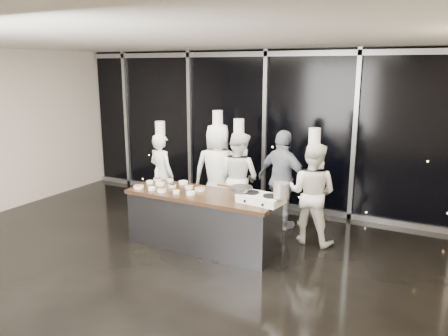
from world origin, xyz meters
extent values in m
plane|color=black|center=(0.00, 0.00, 0.00)|extent=(9.00, 9.00, 0.00)
cube|color=beige|center=(0.00, 3.50, 1.60)|extent=(9.00, 0.02, 3.20)
cube|color=beige|center=(0.00, 0.00, 3.20)|extent=(9.00, 7.00, 0.02)
cube|color=black|center=(0.00, 3.44, 1.60)|extent=(8.90, 0.04, 3.18)
cube|color=#94969C|center=(0.00, 3.39, 3.10)|extent=(8.90, 0.08, 0.10)
cube|color=#94969C|center=(0.00, 3.39, 0.05)|extent=(8.90, 0.08, 0.10)
cube|color=#94969C|center=(-3.60, 3.39, 1.60)|extent=(0.08, 0.08, 3.20)
cube|color=#94969C|center=(-1.80, 3.39, 1.60)|extent=(0.08, 0.08, 3.20)
cube|color=#94969C|center=(0.00, 3.39, 1.60)|extent=(0.08, 0.08, 3.20)
cube|color=#94969C|center=(1.80, 3.39, 1.60)|extent=(0.08, 0.08, 3.20)
cube|color=#3B3B40|center=(0.00, 0.90, 0.42)|extent=(2.40, 0.80, 0.84)
cube|color=#3A2718|center=(0.00, 0.90, 0.87)|extent=(2.46, 0.86, 0.06)
cube|color=white|center=(1.00, 0.89, 0.96)|extent=(0.70, 0.48, 0.12)
cylinder|color=black|center=(0.84, 0.91, 1.03)|extent=(0.25, 0.25, 0.02)
cylinder|color=black|center=(1.16, 0.87, 1.03)|extent=(0.25, 0.25, 0.02)
cylinder|color=black|center=(0.82, 0.70, 0.95)|extent=(0.04, 0.02, 0.04)
cylinder|color=black|center=(1.12, 0.66, 0.95)|extent=(0.04, 0.02, 0.04)
cylinder|color=gray|center=(0.67, 0.91, 1.07)|extent=(0.37, 0.37, 0.06)
cube|color=#4C2B14|center=(0.38, 0.95, 1.07)|extent=(0.25, 0.06, 0.02)
cylinder|color=silver|center=(1.33, 0.84, 1.15)|extent=(0.24, 0.24, 0.22)
cylinder|color=white|center=(-1.09, 0.67, 0.92)|extent=(0.16, 0.16, 0.04)
cylinder|color=#D05722|center=(-1.09, 0.67, 0.94)|extent=(0.14, 0.14, 0.01)
cylinder|color=white|center=(-1.12, 1.00, 0.92)|extent=(0.12, 0.12, 0.04)
cylinder|color=beige|center=(-1.12, 1.00, 0.94)|extent=(0.10, 0.10, 0.01)
cylinder|color=white|center=(-1.11, 1.22, 0.92)|extent=(0.14, 0.14, 0.04)
cylinder|color=black|center=(-1.11, 1.22, 0.94)|extent=(0.12, 0.12, 0.01)
cylinder|color=white|center=(-0.83, 0.68, 0.92)|extent=(0.12, 0.12, 0.04)
cylinder|color=white|center=(-0.83, 0.68, 0.94)|extent=(0.10, 0.10, 0.01)
cylinder|color=white|center=(-0.88, 0.97, 0.92)|extent=(0.15, 0.15, 0.04)
cylinder|color=#DBD66D|center=(-0.88, 0.97, 0.94)|extent=(0.13, 0.13, 0.01)
cylinder|color=white|center=(-0.87, 1.26, 0.92)|extent=(0.11, 0.11, 0.04)
cylinder|color=#A77F53|center=(-0.87, 1.26, 0.94)|extent=(0.09, 0.09, 0.01)
cylinder|color=white|center=(-0.63, 0.67, 0.92)|extent=(0.14, 0.14, 0.04)
cylinder|color=#C86652|center=(-0.63, 0.67, 0.94)|extent=(0.12, 0.12, 0.01)
cylinder|color=white|center=(-0.64, 0.98, 0.92)|extent=(0.13, 0.13, 0.04)
cylinder|color=black|center=(-0.64, 0.98, 0.94)|extent=(0.10, 0.10, 0.01)
cylinder|color=white|center=(-0.60, 1.25, 0.92)|extent=(0.16, 0.16, 0.04)
cylinder|color=beige|center=(-0.60, 1.25, 0.94)|extent=(0.13, 0.13, 0.01)
cylinder|color=white|center=(-0.38, 0.71, 0.92)|extent=(0.11, 0.11, 0.04)
cylinder|color=tan|center=(-0.38, 0.71, 0.94)|extent=(0.09, 0.09, 0.01)
cylinder|color=white|center=(-0.35, 1.04, 0.92)|extent=(0.13, 0.13, 0.04)
cylinder|color=tan|center=(-0.35, 1.04, 0.94)|extent=(0.11, 0.11, 0.01)
cylinder|color=white|center=(-0.14, 0.76, 0.92)|extent=(0.14, 0.14, 0.04)
cylinder|color=beige|center=(-0.14, 0.76, 0.94)|extent=(0.12, 0.12, 0.01)
cylinder|color=white|center=(-0.12, 1.02, 0.92)|extent=(0.16, 0.16, 0.04)
cylinder|color=olive|center=(-0.12, 1.02, 0.94)|extent=(0.13, 0.13, 0.01)
cylinder|color=white|center=(-1.14, 1.24, 0.99)|extent=(0.07, 0.07, 0.19)
cone|color=white|center=(-1.14, 1.24, 1.12)|extent=(0.06, 0.06, 0.06)
imported|color=white|center=(-1.50, 1.88, 0.81)|extent=(0.67, 0.52, 1.62)
cylinder|color=white|center=(-1.50, 1.88, 1.72)|extent=(0.23, 0.23, 0.26)
imported|color=white|center=(-0.43, 2.18, 0.92)|extent=(1.05, 0.86, 1.85)
cylinder|color=white|center=(-0.43, 2.18, 1.95)|extent=(0.24, 0.24, 0.26)
imported|color=white|center=(0.00, 2.19, 0.86)|extent=(0.95, 0.81, 1.72)
cylinder|color=white|center=(0.00, 2.19, 1.82)|extent=(0.23, 0.23, 0.26)
imported|color=#16213D|center=(0.82, 2.29, 0.89)|extent=(1.13, 0.70, 1.79)
imported|color=white|center=(1.47, 1.91, 0.84)|extent=(0.85, 0.68, 1.68)
cylinder|color=white|center=(1.47, 1.91, 1.78)|extent=(0.20, 0.20, 0.26)
camera|label=1|loc=(3.39, -4.80, 2.86)|focal=35.00mm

